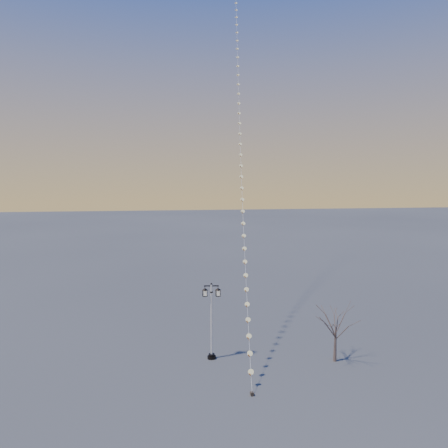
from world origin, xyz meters
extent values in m
plane|color=#474849|center=(0.00, 0.00, 0.00)|extent=(300.00, 300.00, 0.00)
cylinder|color=black|center=(-2.66, 3.62, 0.09)|extent=(0.61, 0.61, 0.17)
cylinder|color=black|center=(-2.66, 3.62, 0.25)|extent=(0.44, 0.44, 0.15)
cylinder|color=silver|center=(-2.66, 3.62, 2.89)|extent=(0.14, 0.14, 5.12)
cylinder|color=black|center=(-2.66, 3.62, 4.85)|extent=(0.22, 0.22, 0.07)
cube|color=black|center=(-2.66, 3.62, 5.28)|extent=(1.04, 0.18, 0.07)
sphere|color=black|center=(-2.66, 3.62, 5.42)|extent=(0.15, 0.15, 0.15)
pyramid|color=black|center=(-3.12, 3.67, 5.12)|extent=(0.48, 0.48, 0.15)
cube|color=beige|center=(-3.12, 3.67, 4.78)|extent=(0.28, 0.28, 0.37)
cube|color=black|center=(-3.12, 3.67, 4.58)|extent=(0.33, 0.33, 0.04)
pyramid|color=black|center=(-2.21, 3.57, 5.12)|extent=(0.48, 0.48, 0.15)
cube|color=beige|center=(-2.21, 3.57, 4.78)|extent=(0.28, 0.28, 0.37)
cube|color=black|center=(-2.21, 3.57, 4.58)|extent=(0.33, 0.33, 0.04)
cone|color=brown|center=(5.84, 1.92, 1.03)|extent=(0.24, 0.24, 2.05)
cylinder|color=#30261C|center=(-0.91, -1.77, 0.11)|extent=(0.23, 0.23, 0.23)
cylinder|color=black|center=(-0.91, -1.77, 0.14)|extent=(0.03, 0.03, 0.29)
cone|color=#D76214|center=(1.99, 17.46, 19.36)|extent=(0.09, 0.09, 0.32)
cylinder|color=white|center=(-0.91, -1.77, 0.69)|extent=(0.02, 0.02, 0.92)
camera|label=1|loc=(-5.95, -24.28, 12.64)|focal=32.98mm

